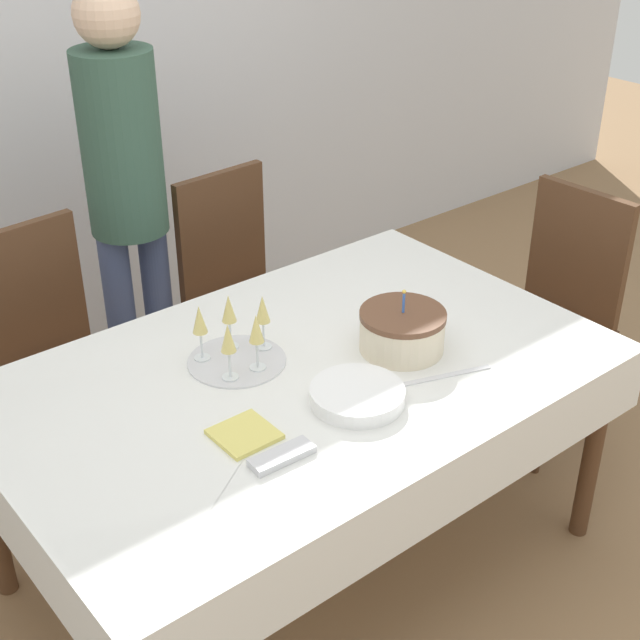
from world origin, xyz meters
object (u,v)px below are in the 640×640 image
Objects in this scene: champagne_tray at (236,337)px; birthday_cake at (402,331)px; dining_chair_far_right at (241,285)px; dining_chair_far_left at (52,352)px; plate_stack_main at (357,395)px; dining_chair_right_end at (554,306)px; person_standing at (125,177)px.

birthday_cake is at bearing -31.03° from champagne_tray.
dining_chair_far_right reaches higher than champagne_tray.
dining_chair_far_left reaches higher than plate_stack_main.
dining_chair_far_left is 1.23m from birthday_cake.
dining_chair_far_left is 0.78m from dining_chair_far_right.
champagne_tray is 0.40m from plate_stack_main.
dining_chair_right_end is at bearing -47.10° from dining_chair_far_right.
dining_chair_right_end reaches higher than champagne_tray.
plate_stack_main is (-0.28, -0.12, -0.04)m from birthday_cake.
dining_chair_far_right reaches higher than birthday_cake.
champagne_tray is 0.92m from person_standing.
dining_chair_far_right is 1.20m from dining_chair_right_end.
champagne_tray is at bearing 148.97° from birthday_cake.
person_standing reaches higher than dining_chair_right_end.
dining_chair_far_right is at bearing -23.69° from person_standing.
dining_chair_right_end is at bearing 6.52° from birthday_cake.
dining_chair_far_left and dining_chair_far_right have the same top height.
dining_chair_far_right is 1.19m from plate_stack_main.
dining_chair_right_end is at bearing -6.45° from champagne_tray.
dining_chair_far_right is 1.00× the size of dining_chair_right_end.
champagne_tray is at bearing 173.55° from dining_chair_right_end.
dining_chair_right_end is 0.95m from birthday_cake.
champagne_tray is at bearing -124.77° from dining_chair_far_right.
dining_chair_far_left is at bearing 125.38° from birthday_cake.
birthday_cake is 0.89× the size of champagne_tray.
dining_chair_right_end is 1.23m from plate_stack_main.
dining_chair_far_right is 0.63m from person_standing.
champagne_tray is (-1.32, 0.15, 0.29)m from dining_chair_right_end.
birthday_cake is 0.31m from plate_stack_main.
birthday_cake is at bearing -173.48° from dining_chair_right_end.
plate_stack_main is at bearing -90.35° from person_standing.
dining_chair_far_left is 1.82m from dining_chair_right_end.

